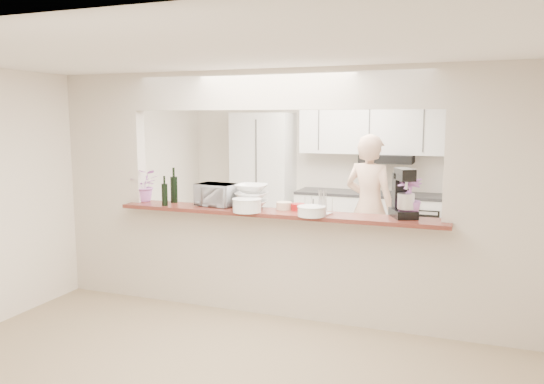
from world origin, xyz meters
The scene contains 19 objects.
floor centered at (0.00, 0.00, 0.00)m, with size 6.00×6.00×0.00m, color tan.
tile_overlay centered at (0.00, 1.55, 0.01)m, with size 5.00×2.90×0.01m, color beige.
partition centered at (0.00, 0.00, 1.48)m, with size 5.00×0.15×2.50m.
bar_counter centered at (0.00, 0.00, 0.58)m, with size 3.40×0.38×1.09m.
kitchen_cabinets centered at (-0.19, 2.72, 0.97)m, with size 3.15×0.62×2.25m.
refrigerator centered at (2.05, 2.65, 0.85)m, with size 0.75×0.70×1.70m, color #B9BABF.
flower_left centered at (-1.60, 0.05, 1.27)m, with size 0.33×0.28×0.36m, color pink.
wine_bottle_a centered at (-1.24, 0.07, 1.24)m, with size 0.08×0.08×0.39m.
wine_bottle_b centered at (-1.22, -0.15, 1.22)m, with size 0.06×0.06×0.32m.
toaster_oven centered at (-0.70, 0.05, 1.21)m, with size 0.43×0.29×0.24m, color #BABBBF.
serving_bowls centered at (-0.30, 0.05, 1.21)m, with size 0.33×0.33×0.24m, color silver.
plate_stack_a centered at (-0.25, -0.19, 1.16)m, with size 0.29×0.29×0.13m.
plate_stack_b centered at (0.42, -0.19, 1.14)m, with size 0.27×0.27×0.10m.
red_bowl centered at (0.20, 0.08, 1.12)m, with size 0.14×0.14×0.07m, color maroon.
tan_bowl centered at (0.05, 0.08, 1.13)m, with size 0.16×0.16×0.08m, color #D0B493.
utensil_caddy centered at (0.45, -0.05, 1.19)m, with size 0.28×0.21×0.24m.
stand_mixer centered at (1.24, 0.06, 1.30)m, with size 0.31×0.36×0.46m.
flower_right centered at (1.30, 0.05, 1.29)m, with size 0.22×0.22×0.40m, color #B561B3.
person centered at (0.67, 1.56, 0.91)m, with size 0.66×0.43×1.82m, color #D1A588.
Camera 1 is at (1.80, -4.99, 2.02)m, focal length 35.00 mm.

